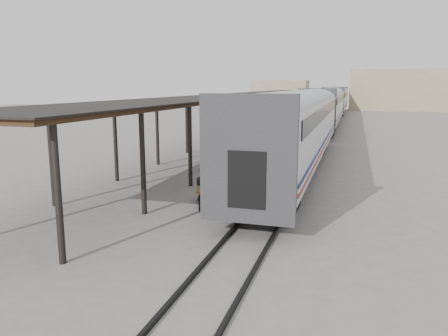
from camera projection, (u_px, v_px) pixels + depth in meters
name	position (u px, v px, depth m)	size (l,w,h in m)	color
ground	(195.00, 203.00, 18.43)	(160.00, 160.00, 0.00)	slate
train	(327.00, 105.00, 48.85)	(3.45, 76.01, 4.01)	silver
canopy	(249.00, 95.00, 41.24)	(4.90, 64.30, 4.15)	#422B19
rails	(326.00, 129.00, 49.53)	(1.54, 150.00, 0.12)	black
building_far	(396.00, 90.00, 87.18)	(18.00, 10.00, 8.00)	tan
building_left	(280.00, 94.00, 97.88)	(12.00, 8.00, 6.00)	tan
baggage_cart	(213.00, 189.00, 18.15)	(1.89, 2.66, 0.86)	brown
suitcase_stack	(210.00, 179.00, 18.37)	(1.35, 1.39, 0.44)	#3B3C3E
luggage_tug	(238.00, 137.00, 36.84)	(1.30, 1.65, 1.27)	maroon
porter	(214.00, 164.00, 17.25)	(0.71, 0.47, 1.95)	navy
pedestrian	(214.00, 143.00, 30.58)	(1.08, 0.45, 1.84)	black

